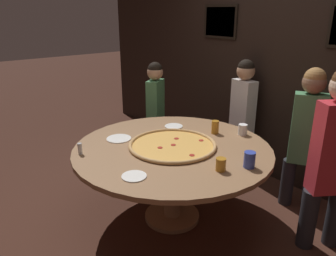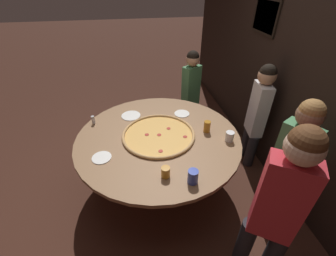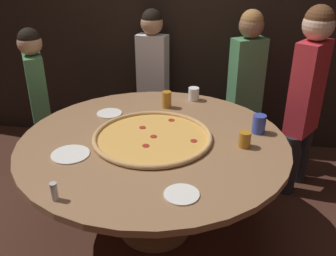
{
  "view_description": "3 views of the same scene",
  "coord_description": "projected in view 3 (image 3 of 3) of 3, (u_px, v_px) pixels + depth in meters",
  "views": [
    {
      "loc": [
        2.04,
        -1.73,
        1.88
      ],
      "look_at": [
        -0.01,
        -0.04,
        0.92
      ],
      "focal_mm": 35.0,
      "sensor_mm": 36.0,
      "label": 1
    },
    {
      "loc": [
        1.91,
        -0.23,
        2.2
      ],
      "look_at": [
        0.08,
        0.09,
        0.89
      ],
      "focal_mm": 24.0,
      "sensor_mm": 36.0,
      "label": 2
    },
    {
      "loc": [
        0.4,
        -2.12,
        1.89
      ],
      "look_at": [
        0.1,
        -0.01,
        0.83
      ],
      "focal_mm": 40.0,
      "sensor_mm": 36.0,
      "label": 3
    }
  ],
  "objects": [
    {
      "name": "white_plate_near_front",
      "position": [
        70.0,
        154.0,
        2.26
      ],
      "size": [
        0.23,
        0.23,
        0.01
      ],
      "primitive_type": "cylinder",
      "color": "white",
      "rests_on": "dining_table"
    },
    {
      "name": "white_plate_beside_cup",
      "position": [
        109.0,
        113.0,
        2.8
      ],
      "size": [
        0.19,
        0.19,
        0.01
      ],
      "primitive_type": "cylinder",
      "color": "white",
      "rests_on": "dining_table"
    },
    {
      "name": "diner_far_left",
      "position": [
        153.0,
        73.0,
        3.58
      ],
      "size": [
        0.36,
        0.21,
        1.37
      ],
      "rotation": [
        0.0,
        0.0,
        2.96
      ],
      "color": "#232328",
      "rests_on": "ground_plane"
    },
    {
      "name": "dining_table",
      "position": [
        154.0,
        154.0,
        2.49
      ],
      "size": [
        1.75,
        1.75,
        0.74
      ],
      "color": "#936B47",
      "rests_on": "ground_plane"
    },
    {
      "name": "white_plate_far_back",
      "position": [
        182.0,
        194.0,
        1.9
      ],
      "size": [
        0.18,
        0.18,
        0.01
      ],
      "primitive_type": "cylinder",
      "color": "white",
      "rests_on": "dining_table"
    },
    {
      "name": "back_wall",
      "position": [
        180.0,
        13.0,
        3.5
      ],
      "size": [
        6.4,
        0.08,
        2.6
      ],
      "color": "black",
      "rests_on": "ground_plane"
    },
    {
      "name": "drink_cup_front_edge",
      "position": [
        194.0,
        94.0,
        3.03
      ],
      "size": [
        0.09,
        0.09,
        0.1
      ],
      "primitive_type": "cylinder",
      "color": "white",
      "rests_on": "dining_table"
    },
    {
      "name": "diner_side_right",
      "position": [
        307.0,
        92.0,
        2.89
      ],
      "size": [
        0.32,
        0.39,
        1.51
      ],
      "rotation": [
        0.0,
        0.0,
        -2.16
      ],
      "color": "#232328",
      "rests_on": "ground_plane"
    },
    {
      "name": "diner_far_right",
      "position": [
        38.0,
        95.0,
        3.17
      ],
      "size": [
        0.27,
        0.34,
        1.3
      ],
      "rotation": [
        0.0,
        0.0,
        2.11
      ],
      "color": "#232328",
      "rests_on": "ground_plane"
    },
    {
      "name": "drink_cup_far_left",
      "position": [
        245.0,
        139.0,
        2.33
      ],
      "size": [
        0.08,
        0.08,
        0.1
      ],
      "primitive_type": "cylinder",
      "color": "#BC7A23",
      "rests_on": "dining_table"
    },
    {
      "name": "giant_pizza",
      "position": [
        153.0,
        137.0,
        2.44
      ],
      "size": [
        0.78,
        0.78,
        0.03
      ],
      "color": "#E5A84C",
      "rests_on": "dining_table"
    },
    {
      "name": "ground_plane",
      "position": [
        155.0,
        227.0,
        2.77
      ],
      "size": [
        24.0,
        24.0,
        0.0
      ],
      "primitive_type": "plane",
      "color": "#422319"
    },
    {
      "name": "condiment_shaker",
      "position": [
        54.0,
        191.0,
        1.84
      ],
      "size": [
        0.04,
        0.04,
        0.1
      ],
      "color": "silver",
      "rests_on": "dining_table"
    },
    {
      "name": "diner_side_left",
      "position": [
        246.0,
        80.0,
        3.33
      ],
      "size": [
        0.37,
        0.29,
        1.41
      ],
      "rotation": [
        0.0,
        0.0,
        -2.62
      ],
      "color": "#232328",
      "rests_on": "ground_plane"
    },
    {
      "name": "drink_cup_near_right",
      "position": [
        259.0,
        124.0,
        2.5
      ],
      "size": [
        0.09,
        0.09,
        0.13
      ],
      "primitive_type": "cylinder",
      "color": "#384CB7",
      "rests_on": "dining_table"
    },
    {
      "name": "drink_cup_beside_pizza",
      "position": [
        167.0,
        100.0,
        2.89
      ],
      "size": [
        0.07,
        0.07,
        0.13
      ],
      "primitive_type": "cylinder",
      "color": "#BC7A23",
      "rests_on": "dining_table"
    }
  ]
}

